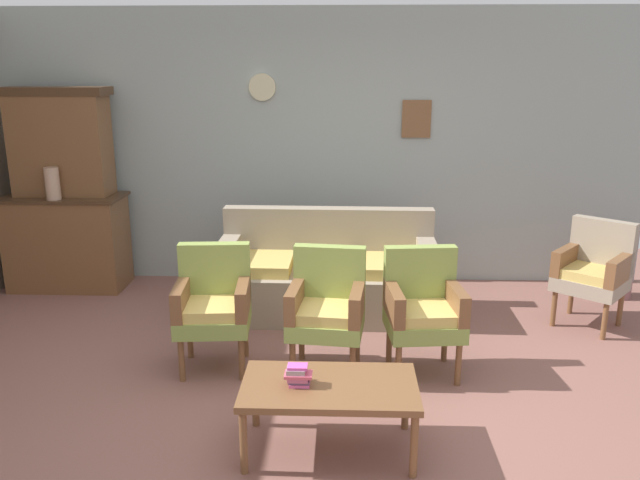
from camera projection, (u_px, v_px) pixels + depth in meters
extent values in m
plane|color=#84564C|center=(312.00, 406.00, 4.19)|extent=(7.68, 7.68, 0.00)
cube|color=#939E99|center=(324.00, 149.00, 6.36)|extent=(6.40, 0.06, 2.70)
cube|color=brown|center=(416.00, 119.00, 6.20)|extent=(0.28, 0.02, 0.36)
cylinder|color=beige|center=(262.00, 87.00, 6.17)|extent=(0.26, 0.03, 0.26)
cube|color=brown|center=(68.00, 243.00, 6.32)|extent=(1.10, 0.52, 0.90)
cube|color=#462D1B|center=(63.00, 197.00, 6.20)|extent=(1.16, 0.55, 0.03)
cube|color=brown|center=(61.00, 146.00, 6.14)|extent=(0.90, 0.36, 0.95)
cube|color=#462D1B|center=(55.00, 91.00, 6.01)|extent=(0.99, 0.38, 0.08)
cylinder|color=tan|center=(52.00, 184.00, 5.99)|extent=(0.13, 0.13, 0.31)
cube|color=gray|center=(327.00, 291.00, 5.69)|extent=(1.93, 0.83, 0.42)
cube|color=gray|center=(328.00, 233.00, 5.87)|extent=(1.92, 0.19, 0.48)
cube|color=gray|center=(428.00, 257.00, 5.56)|extent=(0.17, 0.80, 0.24)
cube|color=gray|center=(228.00, 254.00, 5.64)|extent=(0.17, 0.80, 0.24)
cube|color=tan|center=(391.00, 266.00, 5.55)|extent=(0.51, 0.57, 0.10)
cube|color=tan|center=(327.00, 265.00, 5.58)|extent=(0.51, 0.57, 0.10)
cube|color=tan|center=(263.00, 264.00, 5.61)|extent=(0.51, 0.57, 0.10)
cube|color=#849947|center=(213.00, 320.00, 4.61)|extent=(0.56, 0.52, 0.12)
cube|color=tan|center=(213.00, 309.00, 4.57)|extent=(0.47, 0.44, 0.10)
cube|color=#849947|center=(215.00, 273.00, 4.73)|extent=(0.53, 0.14, 0.46)
cube|color=brown|center=(243.00, 297.00, 4.57)|extent=(0.12, 0.48, 0.22)
cube|color=brown|center=(181.00, 298.00, 4.56)|extent=(0.12, 0.48, 0.22)
cylinder|color=brown|center=(242.00, 359.00, 4.49)|extent=(0.04, 0.04, 0.32)
cylinder|color=brown|center=(182.00, 360.00, 4.48)|extent=(0.04, 0.04, 0.32)
cylinder|color=brown|center=(245.00, 337.00, 4.86)|extent=(0.04, 0.04, 0.32)
cylinder|color=brown|center=(190.00, 338.00, 4.84)|extent=(0.04, 0.04, 0.32)
cube|color=#849947|center=(326.00, 324.00, 4.54)|extent=(0.57, 0.53, 0.12)
cube|color=tan|center=(326.00, 313.00, 4.50)|extent=(0.48, 0.45, 0.10)
cube|color=#849947|center=(330.00, 276.00, 4.66)|extent=(0.53, 0.15, 0.46)
cube|color=brown|center=(357.00, 303.00, 4.47)|extent=(0.13, 0.49, 0.22)
cube|color=brown|center=(295.00, 300.00, 4.53)|extent=(0.13, 0.49, 0.22)
cylinder|color=brown|center=(353.00, 366.00, 4.39)|extent=(0.04, 0.04, 0.32)
cylinder|color=brown|center=(293.00, 362.00, 4.45)|extent=(0.04, 0.04, 0.32)
cylinder|color=brown|center=(357.00, 343.00, 4.75)|extent=(0.04, 0.04, 0.32)
cylinder|color=brown|center=(302.00, 340.00, 4.81)|extent=(0.04, 0.04, 0.32)
cube|color=#849947|center=(424.00, 324.00, 4.53)|extent=(0.56, 0.53, 0.12)
cube|color=tan|center=(425.00, 314.00, 4.49)|extent=(0.48, 0.45, 0.10)
cube|color=#849947|center=(420.00, 277.00, 4.65)|extent=(0.53, 0.15, 0.46)
cube|color=brown|center=(456.00, 301.00, 4.50)|extent=(0.13, 0.49, 0.22)
cube|color=brown|center=(394.00, 303.00, 4.47)|extent=(0.13, 0.49, 0.22)
cylinder|color=brown|center=(458.00, 364.00, 4.42)|extent=(0.04, 0.04, 0.32)
cylinder|color=brown|center=(398.00, 366.00, 4.39)|extent=(0.04, 0.04, 0.32)
cylinder|color=brown|center=(445.00, 341.00, 4.78)|extent=(0.04, 0.04, 0.32)
cylinder|color=brown|center=(389.00, 342.00, 4.76)|extent=(0.04, 0.04, 0.32)
cube|color=gray|center=(590.00, 284.00, 5.37)|extent=(0.71, 0.70, 0.12)
cube|color=tan|center=(590.00, 274.00, 5.33)|extent=(0.60, 0.60, 0.10)
cube|color=gray|center=(602.00, 246.00, 5.44)|extent=(0.46, 0.41, 0.46)
cube|color=brown|center=(620.00, 270.00, 5.18)|extent=(0.37, 0.42, 0.22)
cube|color=brown|center=(566.00, 259.00, 5.47)|extent=(0.37, 0.42, 0.22)
cylinder|color=brown|center=(605.00, 321.00, 5.16)|extent=(0.04, 0.04, 0.32)
cylinder|color=brown|center=(554.00, 308.00, 5.43)|extent=(0.04, 0.04, 0.32)
cylinder|color=brown|center=(620.00, 308.00, 5.43)|extent=(0.04, 0.04, 0.32)
cylinder|color=brown|center=(571.00, 296.00, 5.70)|extent=(0.04, 0.04, 0.32)
cube|color=brown|center=(329.00, 387.00, 3.61)|extent=(1.00, 0.56, 0.04)
cylinder|color=brown|center=(255.00, 397.00, 3.91)|extent=(0.04, 0.04, 0.38)
cylinder|color=brown|center=(406.00, 400.00, 3.88)|extent=(0.04, 0.04, 0.38)
cylinder|color=brown|center=(244.00, 442.00, 3.45)|extent=(0.04, 0.04, 0.38)
cylinder|color=brown|center=(414.00, 446.00, 3.42)|extent=(0.04, 0.04, 0.38)
cube|color=pink|center=(300.00, 384.00, 3.59)|extent=(0.12, 0.09, 0.02)
cube|color=#5F4766|center=(299.00, 379.00, 3.60)|extent=(0.12, 0.11, 0.02)
cube|color=#B75479|center=(298.00, 377.00, 3.58)|extent=(0.11, 0.10, 0.02)
cube|color=#D05069|center=(298.00, 375.00, 3.57)|extent=(0.16, 0.10, 0.02)
cube|color=gray|center=(296.00, 370.00, 3.57)|extent=(0.10, 0.09, 0.03)
cube|color=#DD51B1|center=(298.00, 367.00, 3.56)|extent=(0.11, 0.08, 0.02)
cylinder|color=#855659|center=(622.00, 263.00, 6.07)|extent=(0.23, 0.23, 0.67)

